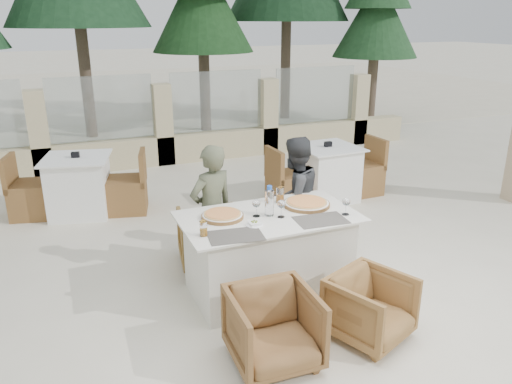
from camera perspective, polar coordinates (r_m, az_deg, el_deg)
name	(u,v)px	position (r m, az deg, el deg)	size (l,w,h in m)	color
ground	(279,292)	(4.83, 2.64, -11.37)	(80.00, 80.00, 0.00)	silver
sand_patch	(105,94)	(18.00, -16.91, 10.66)	(30.00, 16.00, 0.01)	beige
perimeter_wall_far	(163,119)	(8.89, -10.62, 8.21)	(10.00, 0.34, 1.60)	beige
pine_centre	(202,16)	(11.43, -6.15, 19.41)	(2.20, 2.20, 5.00)	#1F4920
pine_far_right	(376,27)	(12.58, 13.56, 17.85)	(1.98, 1.98, 4.50)	#224D27
dining_table	(268,254)	(4.67, 1.42, -7.11)	(1.60, 0.90, 0.77)	silver
placemat_near_left	(235,236)	(4.11, -2.36, -5.01)	(0.45, 0.30, 0.00)	#514C45
placemat_near_right	(321,220)	(4.45, 7.43, -3.19)	(0.45, 0.30, 0.00)	#58524B
pizza_left	(223,215)	(4.46, -3.85, -2.67)	(0.38, 0.38, 0.05)	#C5491A
pizza_right	(307,203)	(4.76, 5.79, -1.24)	(0.44, 0.44, 0.06)	#E3581E
water_bottle	(269,201)	(4.47, 1.54, -1.00)	(0.08, 0.08, 0.28)	#A7C1DC
wine_glass_centre	(256,207)	(4.46, 0.04, -1.71)	(0.08, 0.08, 0.18)	white
wine_glass_near	(281,208)	(4.45, 2.90, -1.80)	(0.08, 0.08, 0.18)	white
wine_glass_corner	(346,205)	(4.57, 10.25, -1.49)	(0.08, 0.08, 0.18)	silver
beer_glass_left	(203,229)	(4.10, -6.03, -4.18)	(0.06, 0.06, 0.13)	orange
beer_glass_right	(280,195)	(4.81, 2.76, -0.33)	(0.08, 0.08, 0.16)	orange
olive_dish	(254,223)	(4.29, -0.18, -3.58)	(0.11, 0.11, 0.04)	white
armchair_far_left	(209,238)	(5.25, -5.34, -5.22)	(0.62, 0.64, 0.58)	olive
armchair_far_right	(287,234)	(5.38, 3.56, -4.77)	(0.57, 0.59, 0.54)	brown
armchair_near_left	(274,328)	(3.82, 2.02, -15.32)	(0.62, 0.64, 0.58)	brown
armchair_near_right	(370,308)	(4.19, 12.92, -12.76)	(0.58, 0.59, 0.54)	olive
diner_left	(212,211)	(4.90, -5.06, -2.21)	(0.49, 0.32, 1.34)	#545840
diner_right	(294,198)	(5.29, 4.40, -0.69)	(0.64, 0.50, 1.32)	#383A3D
bg_table_a	(79,186)	(6.91, -19.56, 0.66)	(1.64, 0.82, 0.77)	white
bg_table_b	(327,173)	(7.12, 8.08, 2.15)	(1.64, 0.82, 0.77)	white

